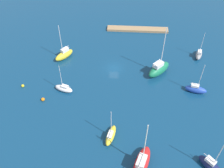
% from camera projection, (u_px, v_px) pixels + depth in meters
% --- Properties ---
extents(water, '(160.00, 160.00, 0.00)m').
position_uv_depth(water, '(114.00, 68.00, 68.18)').
color(water, navy).
rests_on(water, ground).
extents(pier_dock, '(19.09, 2.59, 0.71)m').
position_uv_depth(pier_dock, '(138.00, 29.00, 81.03)').
color(pier_dock, '#997A56').
rests_on(pier_dock, ground).
extents(sailboat_yellow_off_beacon, '(5.16, 5.72, 10.45)m').
position_uv_depth(sailboat_yellow_off_beacon, '(64.00, 55.00, 70.35)').
color(sailboat_yellow_off_beacon, yellow).
rests_on(sailboat_yellow_off_beacon, water).
extents(sailboat_gray_outer_mooring, '(2.88, 4.88, 7.69)m').
position_uv_depth(sailboat_gray_outer_mooring, '(199.00, 54.00, 70.88)').
color(sailboat_gray_outer_mooring, gray).
rests_on(sailboat_gray_outer_mooring, water).
extents(sailboat_white_mid_basin, '(4.84, 3.00, 7.81)m').
position_uv_depth(sailboat_white_mid_basin, '(64.00, 88.00, 61.55)').
color(sailboat_white_mid_basin, white).
rests_on(sailboat_white_mid_basin, water).
extents(sailboat_green_lone_south, '(6.89, 7.05, 13.55)m').
position_uv_depth(sailboat_green_lone_south, '(159.00, 69.00, 65.44)').
color(sailboat_green_lone_south, '#19724C').
rests_on(sailboat_green_lone_south, water).
extents(sailboat_red_inner_mooring, '(4.66, 7.71, 12.26)m').
position_uv_depth(sailboat_red_inner_mooring, '(142.00, 163.00, 47.04)').
color(sailboat_red_inner_mooring, red).
rests_on(sailboat_red_inner_mooring, water).
extents(sailboat_navy_east_end, '(4.93, 5.14, 9.67)m').
position_uv_depth(sailboat_navy_east_end, '(211.00, 165.00, 47.14)').
color(sailboat_navy_east_end, '#141E4C').
rests_on(sailboat_navy_east_end, water).
extents(sailboat_blue_far_north, '(5.29, 2.86, 8.53)m').
position_uv_depth(sailboat_blue_far_north, '(196.00, 89.00, 61.12)').
color(sailboat_blue_far_north, '#2347B2').
rests_on(sailboat_blue_far_north, water).
extents(sailboat_yellow_near_pier, '(2.64, 5.27, 7.89)m').
position_uv_depth(sailboat_yellow_near_pier, '(111.00, 135.00, 51.98)').
color(sailboat_yellow_near_pier, yellow).
rests_on(sailboat_yellow_near_pier, water).
extents(mooring_buoy_orange, '(0.84, 0.84, 0.84)m').
position_uv_depth(mooring_buoy_orange, '(43.00, 99.00, 59.54)').
color(mooring_buoy_orange, orange).
rests_on(mooring_buoy_orange, water).
extents(mooring_buoy_yellow, '(0.73, 0.73, 0.73)m').
position_uv_depth(mooring_buoy_yellow, '(23.00, 86.00, 62.83)').
color(mooring_buoy_yellow, yellow).
rests_on(mooring_buoy_yellow, water).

